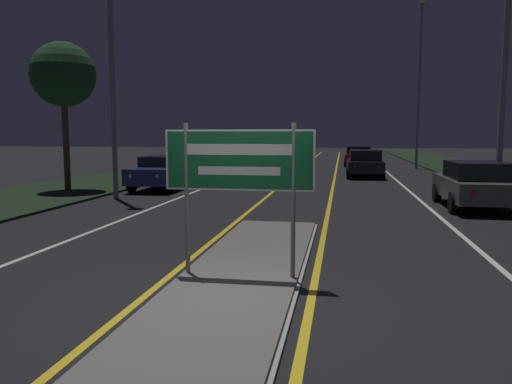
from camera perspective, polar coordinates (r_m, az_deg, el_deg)
ground_plane at (r=6.92m, az=-3.59°, el=-12.39°), size 160.00×160.00×0.00m
median_island at (r=7.82m, az=-1.90°, el=-9.82°), size 1.92×9.69×0.10m
verge_left at (r=28.67m, az=-12.85°, el=1.99°), size 5.00×100.00×0.08m
verge_right at (r=27.63m, az=26.56°, el=1.29°), size 5.00×100.00×0.08m
centre_line_yellow_left at (r=31.56m, az=4.93°, el=2.47°), size 0.12×70.00×0.01m
centre_line_yellow_right at (r=31.45m, az=9.12°, el=2.39°), size 0.12×70.00×0.01m
lane_line_white_left at (r=31.96m, az=-0.53°, el=2.54°), size 0.12×70.00×0.01m
lane_line_white_right at (r=31.56m, az=14.66°, el=2.28°), size 0.12×70.00×0.01m
edge_line_white_left at (r=32.64m, az=-5.72°, el=2.59°), size 0.10×70.00×0.01m
edge_line_white_right at (r=31.95m, az=20.04°, el=2.14°), size 0.10×70.00×0.01m
highway_sign at (r=7.52m, az=-1.96°, el=2.88°), size 2.29×0.07×2.33m
streetlight_left_near at (r=18.51m, az=-16.31°, el=18.72°), size 0.48×0.48×10.20m
streetlight_right_far at (r=35.05m, az=18.23°, el=14.24°), size 0.55×0.55×11.17m
car_receding_0 at (r=16.67m, az=23.86°, el=0.86°), size 2.00×4.24×1.43m
car_receding_1 at (r=27.24m, az=12.33°, el=3.28°), size 1.92×4.50×1.44m
car_receding_2 at (r=36.59m, az=11.57°, el=4.08°), size 1.98×4.39×1.43m
car_approaching_0 at (r=21.05m, az=-10.51°, el=2.32°), size 1.87×4.25×1.36m
car_approaching_1 at (r=30.26m, az=1.69°, el=3.74°), size 2.04×4.36×1.43m
roadside_palm_left at (r=21.14m, az=-21.18°, el=12.33°), size 2.48×2.48×5.73m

